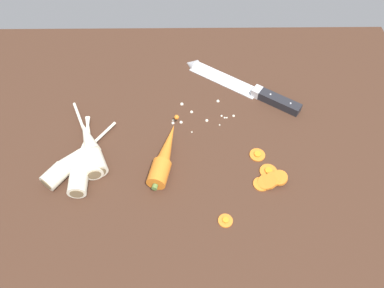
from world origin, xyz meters
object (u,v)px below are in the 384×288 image
(parsnip_mid_left, at_px, (70,162))
(carrot_slice_stray_far, at_px, (257,154))
(parsnip_front, at_px, (81,165))
(carrot_slice_stack, at_px, (270,181))
(carrot_slice_stray_mid, at_px, (268,171))
(parsnip_mid_right, at_px, (91,154))
(whole_carrot, at_px, (165,155))
(parsnip_back, at_px, (90,147))
(chefs_knife, at_px, (238,84))
(carrot_slice_stray_near, at_px, (225,220))

(parsnip_mid_left, bearing_deg, carrot_slice_stray_far, 3.75)
(parsnip_front, bearing_deg, parsnip_mid_left, 159.10)
(parsnip_front, relative_size, carrot_slice_stack, 2.99)
(carrot_slice_stray_mid, bearing_deg, parsnip_mid_right, 174.32)
(whole_carrot, distance_m, carrot_slice_stack, 0.24)
(carrot_slice_stack, bearing_deg, parsnip_back, 167.67)
(chefs_knife, relative_size, parsnip_mid_left, 1.59)
(chefs_knife, relative_size, parsnip_front, 1.36)
(parsnip_mid_left, distance_m, carrot_slice_stray_near, 0.36)
(parsnip_back, xyz_separation_m, carrot_slice_stray_near, (0.30, -0.18, -0.02))
(parsnip_back, bearing_deg, whole_carrot, -8.79)
(whole_carrot, xyz_separation_m, carrot_slice_stray_near, (0.13, -0.15, -0.02))
(carrot_slice_stray_near, relative_size, carrot_slice_stray_far, 0.84)
(chefs_knife, bearing_deg, parsnip_back, -148.68)
(carrot_slice_stack, height_order, carrot_slice_stray_far, carrot_slice_stack)
(parsnip_front, relative_size, carrot_slice_stray_mid, 5.75)
(carrot_slice_stray_mid, bearing_deg, carrot_slice_stray_near, -131.30)
(parsnip_front, relative_size, parsnip_back, 1.00)
(parsnip_mid_right, distance_m, parsnip_back, 0.02)
(chefs_knife, xyz_separation_m, parsnip_mid_left, (-0.39, -0.26, 0.01))
(chefs_knife, relative_size, parsnip_back, 1.35)
(chefs_knife, height_order, parsnip_front, parsnip_front)
(parsnip_back, height_order, carrot_slice_stray_near, parsnip_back)
(parsnip_back, distance_m, carrot_slice_stack, 0.41)
(carrot_slice_stack, xyz_separation_m, carrot_slice_stray_far, (-0.02, 0.07, -0.00))
(carrot_slice_stack, bearing_deg, carrot_slice_stray_far, 102.96)
(parsnip_mid_right, height_order, carrot_slice_stray_far, parsnip_mid_right)
(whole_carrot, xyz_separation_m, parsnip_back, (-0.17, 0.03, -0.00))
(whole_carrot, distance_m, carrot_slice_stray_near, 0.20)
(carrot_slice_stray_near, relative_size, carrot_slice_stray_mid, 0.77)
(whole_carrot, xyz_separation_m, parsnip_mid_right, (-0.16, 0.01, -0.00))
(whole_carrot, relative_size, parsnip_mid_right, 1.15)
(parsnip_back, height_order, carrot_slice_stray_far, parsnip_back)
(parsnip_mid_left, height_order, carrot_slice_stack, parsnip_mid_left)
(chefs_knife, distance_m, parsnip_mid_left, 0.47)
(carrot_slice_stray_near, bearing_deg, parsnip_back, 149.37)
(parsnip_mid_right, bearing_deg, carrot_slice_stack, -9.80)
(parsnip_back, distance_m, carrot_slice_stray_far, 0.38)
(chefs_knife, xyz_separation_m, whole_carrot, (-0.19, -0.24, 0.01))
(carrot_slice_stray_mid, relative_size, carrot_slice_stray_far, 1.08)
(parsnip_mid_right, relative_size, carrot_slice_stray_far, 5.02)
(parsnip_mid_left, height_order, carrot_slice_stray_near, parsnip_mid_left)
(carrot_slice_stray_far, bearing_deg, parsnip_mid_right, -179.07)
(chefs_knife, xyz_separation_m, carrot_slice_stray_far, (0.03, -0.23, -0.00))
(carrot_slice_stray_far, bearing_deg, carrot_slice_stray_near, -117.31)
(whole_carrot, relative_size, parsnip_front, 0.93)
(parsnip_front, xyz_separation_m, carrot_slice_stray_far, (0.39, 0.04, -0.02))
(whole_carrot, xyz_separation_m, parsnip_front, (-0.18, -0.02, -0.00))
(parsnip_mid_left, bearing_deg, parsnip_back, 47.46)
(parsnip_mid_right, height_order, parsnip_back, same)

